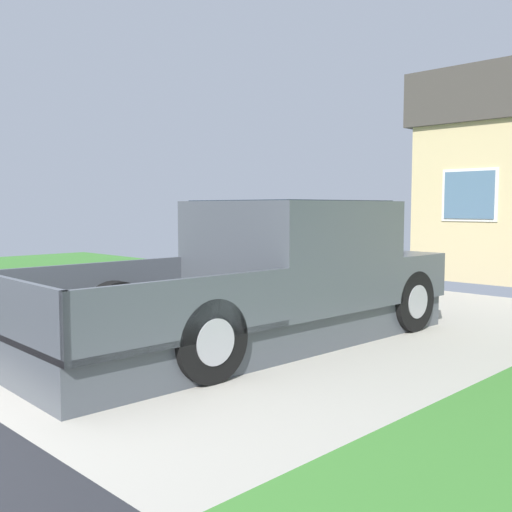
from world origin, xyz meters
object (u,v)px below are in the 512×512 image
pickup_truck (280,278)px  wheeled_trash_bin (291,258)px  handbag (199,315)px  person_with_hat (216,258)px

pickup_truck → wheeled_trash_bin: (-3.32, 3.95, -0.19)m
pickup_truck → handbag: bearing=-175.0°
person_with_hat → wheeled_trash_bin: (-1.98, 3.81, -0.35)m
pickup_truck → handbag: (-1.48, -0.08, -0.65)m
handbag → wheeled_trash_bin: wheeled_trash_bin is taller
handbag → wheeled_trash_bin: bearing=114.6°
person_with_hat → handbag: 0.84m
pickup_truck → person_with_hat: size_ratio=3.37×
person_with_hat → wheeled_trash_bin: bearing=90.0°
pickup_truck → wheeled_trash_bin: pickup_truck is taller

